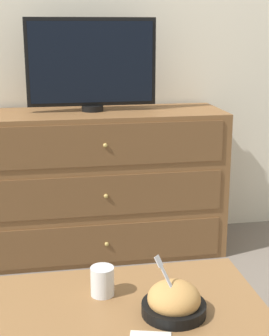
% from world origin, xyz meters
% --- Properties ---
extents(ground_plane, '(12.00, 12.00, 0.00)m').
position_xyz_m(ground_plane, '(0.00, 0.00, 0.00)').
color(ground_plane, '#70665B').
extents(wall_back, '(12.00, 0.05, 2.60)m').
position_xyz_m(wall_back, '(0.00, 0.03, 1.30)').
color(wall_back, silver).
rests_on(wall_back, ground_plane).
extents(dresser, '(1.39, 0.49, 0.83)m').
position_xyz_m(dresser, '(-0.07, -0.27, 0.42)').
color(dresser, brown).
rests_on(dresser, ground_plane).
extents(tv, '(0.71, 0.12, 0.51)m').
position_xyz_m(tv, '(-0.11, -0.23, 1.10)').
color(tv, black).
rests_on(tv, dresser).
extents(coffee_table, '(1.00, 0.62, 0.41)m').
position_xyz_m(coffee_table, '(-0.19, -1.65, 0.36)').
color(coffee_table, olive).
rests_on(coffee_table, ground_plane).
extents(takeout_bowl, '(0.20, 0.20, 0.19)m').
position_xyz_m(takeout_bowl, '(0.00, -1.70, 0.46)').
color(takeout_bowl, black).
rests_on(takeout_bowl, coffee_table).
extents(drink_cup, '(0.08, 0.08, 0.10)m').
position_xyz_m(drink_cup, '(-0.21, -1.54, 0.46)').
color(drink_cup, white).
rests_on(drink_cup, coffee_table).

